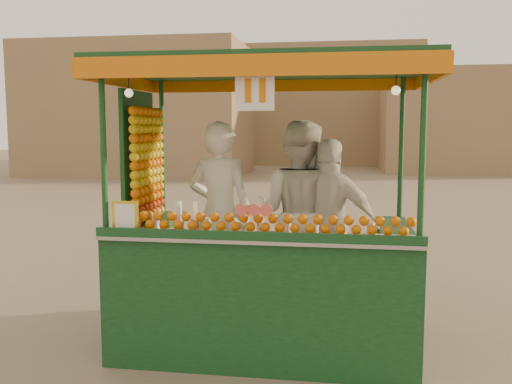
# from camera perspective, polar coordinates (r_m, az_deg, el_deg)

# --- Properties ---
(ground) EXTENTS (90.00, 90.00, 0.00)m
(ground) POSITION_cam_1_polar(r_m,az_deg,el_deg) (5.98, 3.88, -15.10)
(ground) COLOR #766254
(ground) RESTS_ON ground
(building_left) EXTENTS (10.00, 6.00, 6.00)m
(building_left) POSITION_cam_1_polar(r_m,az_deg,el_deg) (27.24, -11.73, 8.16)
(building_left) COLOR olive
(building_left) RESTS_ON ground
(building_right) EXTENTS (9.00, 6.00, 5.00)m
(building_right) POSITION_cam_1_polar(r_m,az_deg,el_deg) (30.25, 21.36, 6.73)
(building_right) COLOR olive
(building_right) RESTS_ON ground
(building_center) EXTENTS (14.00, 7.00, 7.00)m
(building_center) POSITION_cam_1_polar(r_m,az_deg,el_deg) (35.64, 4.81, 8.69)
(building_center) COLOR olive
(building_center) RESTS_ON ground
(juice_cart) EXTENTS (3.13, 2.03, 2.85)m
(juice_cart) POSITION_cam_1_polar(r_m,az_deg,el_deg) (5.60, 0.26, -6.65)
(juice_cart) COLOR black
(juice_cart) RESTS_ON ground
(vendor_left) EXTENTS (0.77, 0.56, 1.95)m
(vendor_left) POSITION_cam_1_polar(r_m,az_deg,el_deg) (5.94, -3.72, -2.16)
(vendor_left) COLOR white
(vendor_left) RESTS_ON ground
(vendor_middle) EXTENTS (1.12, 0.98, 1.95)m
(vendor_middle) POSITION_cam_1_polar(r_m,az_deg,el_deg) (5.91, 4.34, -2.18)
(vendor_middle) COLOR beige
(vendor_middle) RESTS_ON ground
(vendor_right) EXTENTS (1.12, 0.72, 1.77)m
(vendor_right) POSITION_cam_1_polar(r_m,az_deg,el_deg) (5.79, 7.57, -3.30)
(vendor_right) COLOR silver
(vendor_right) RESTS_ON ground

